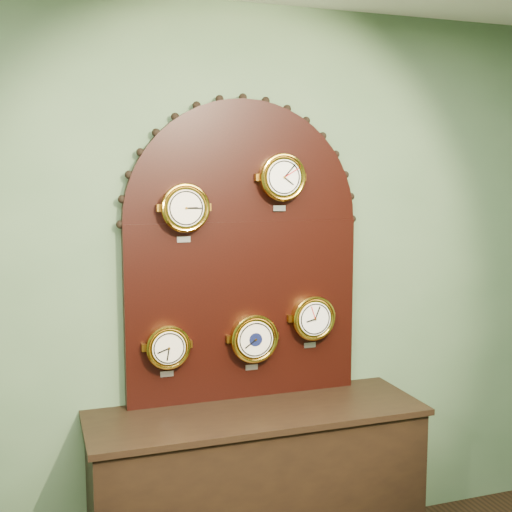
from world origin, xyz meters
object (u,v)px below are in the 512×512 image
object	(u,v)px
display_board	(243,242)
roman_clock	(185,208)
arabic_clock	(282,177)
tide_clock	(313,318)
hygrometer	(168,347)
barometer	(254,338)
shop_counter	(257,494)

from	to	relation	value
display_board	roman_clock	size ratio (longest dim) A/B	5.38
arabic_clock	tide_clock	size ratio (longest dim) A/B	1.01
hygrometer	barometer	xyz separation A→B (m)	(0.44, -0.00, 0.01)
shop_counter	tide_clock	size ratio (longest dim) A/B	5.64
shop_counter	display_board	distance (m)	1.25
roman_clock	hygrometer	world-z (taller)	roman_clock
tide_clock	shop_counter	bearing A→B (deg)	-156.61
arabic_clock	tide_clock	world-z (taller)	arabic_clock
hygrometer	roman_clock	bearing A→B (deg)	-0.28
display_board	tide_clock	bearing A→B (deg)	-10.67
shop_counter	arabic_clock	bearing A→B (deg)	40.38
arabic_clock	hygrometer	xyz separation A→B (m)	(-0.58, 0.00, -0.81)
tide_clock	arabic_clock	bearing A→B (deg)	-179.97
display_board	roman_clock	distance (m)	0.37
barometer	arabic_clock	bearing A→B (deg)	0.14
display_board	barometer	xyz separation A→B (m)	(0.03, -0.07, -0.48)
barometer	tide_clock	world-z (taller)	tide_clock
arabic_clock	hygrometer	distance (m)	1.00
shop_counter	display_board	size ratio (longest dim) A/B	1.05
display_board	roman_clock	xyz separation A→B (m)	(-0.31, -0.07, 0.18)
roman_clock	display_board	bearing A→B (deg)	12.11
hygrometer	tide_clock	bearing A→B (deg)	-0.03
roman_clock	hygrometer	size ratio (longest dim) A/B	1.06
arabic_clock	tide_clock	distance (m)	0.74
shop_counter	roman_clock	size ratio (longest dim) A/B	5.63
shop_counter	display_board	world-z (taller)	display_board
shop_counter	arabic_clock	size ratio (longest dim) A/B	5.57
roman_clock	barometer	world-z (taller)	roman_clock
arabic_clock	display_board	bearing A→B (deg)	159.64
display_board	tide_clock	world-z (taller)	display_board
shop_counter	roman_clock	xyz separation A→B (m)	(-0.31, 0.15, 1.41)
shop_counter	arabic_clock	distance (m)	1.57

